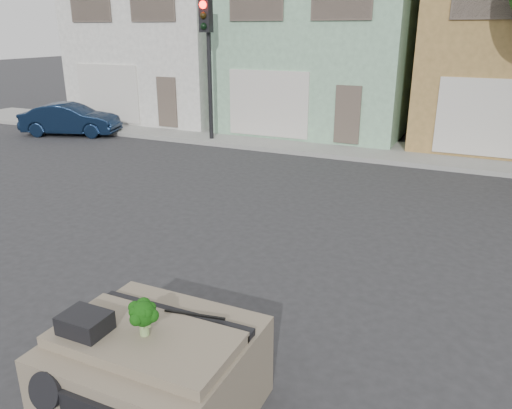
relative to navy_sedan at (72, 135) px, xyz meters
The scene contains 10 objects.
ground_plane 14.92m from the navy_sedan, 34.32° to the right, with size 120.00×120.00×0.00m, color #303033.
sidewalk 12.50m from the navy_sedan, ahead, with size 40.00×3.00×0.15m, color gray.
townhouse_white 7.28m from the navy_sedan, 77.73° to the left, with size 7.20×8.20×7.55m, color silver.
townhouse_mint 11.36m from the navy_sedan, 34.60° to the left, with size 7.20×8.20×7.55m, color #8CBC98.
navy_sedan is the anchor object (origin of this frame).
traffic_signal 6.45m from the navy_sedan, 10.57° to the left, with size 0.40×0.40×5.10m, color black.
car_dashboard 16.81m from the navy_sedan, 42.80° to the right, with size 2.00×1.80×1.12m, color #7B6E59.
instrument_hump 16.67m from the navy_sedan, 45.05° to the right, with size 0.48×0.38×0.20m, color black.
wiper_arm 16.79m from the navy_sedan, 41.20° to the right, with size 0.70×0.03×0.02m, color black.
broccoli 16.95m from the navy_sedan, 43.14° to the right, with size 0.31×0.31×0.38m, color #0E3A0A.
Camera 1 is at (2.87, -6.62, 4.07)m, focal length 35.00 mm.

